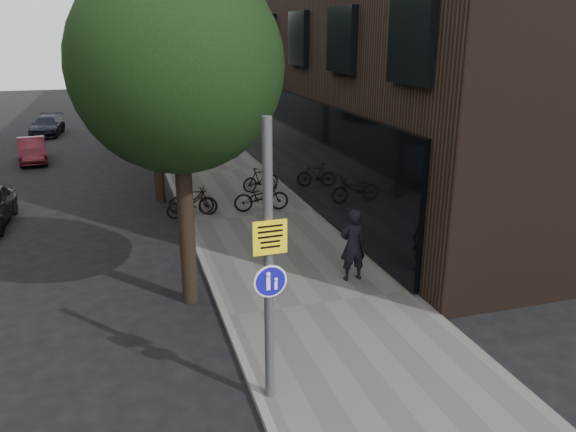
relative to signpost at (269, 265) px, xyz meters
name	(u,v)px	position (x,y,z in m)	size (l,w,h in m)	color
ground	(377,395)	(1.80, -0.39, -2.49)	(120.00, 120.00, 0.00)	black
sidewalk	(255,217)	(2.05, 9.61, -2.43)	(4.50, 60.00, 0.12)	#5D5B56
curb_edge	(187,223)	(-0.20, 9.61, -2.42)	(0.15, 60.00, 0.13)	slate
street_tree_near	(180,75)	(-0.73, 4.25, 2.62)	(4.40, 4.40, 7.50)	black
street_tree_mid	(152,58)	(-0.73, 12.76, 2.63)	(5.00, 5.00, 7.80)	black
street_tree_far	(140,50)	(-0.73, 21.76, 2.63)	(5.00, 5.00, 7.80)	black
signpost	(269,265)	(0.00, 0.00, 0.00)	(0.54, 0.16, 4.69)	#595B5E
pedestrian	(353,245)	(3.15, 3.93, -1.46)	(0.66, 0.43, 1.81)	black
parked_bike_facade_near	(261,197)	(2.40, 10.05, -1.87)	(0.65, 1.87, 0.99)	black
parked_bike_facade_far	(261,179)	(3.00, 12.52, -1.91)	(0.43, 1.53, 0.92)	black
parked_bike_curb_near	(190,203)	(0.00, 10.13, -1.93)	(0.58, 1.67, 0.88)	black
parked_bike_curb_far	(193,201)	(0.10, 10.25, -1.87)	(0.47, 1.65, 0.99)	black
parked_car_mid	(32,150)	(-6.13, 21.17, -1.91)	(1.22, 3.50, 1.15)	#561821
parked_car_far	(47,126)	(-6.21, 29.05, -1.92)	(1.59, 3.91, 1.13)	black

